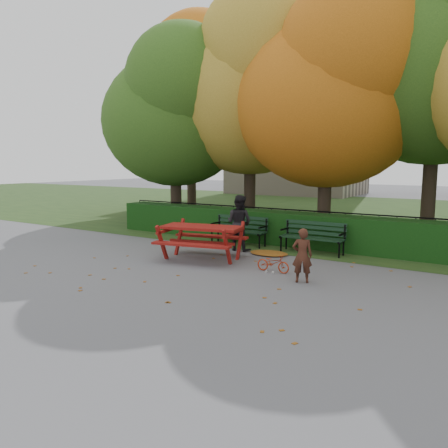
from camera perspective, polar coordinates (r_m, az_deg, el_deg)
The scene contains 17 objects.
ground at distance 9.90m, azimuth -2.46°, elevation -6.76°, with size 90.00×90.00×0.00m, color slate.
grass_strip at distance 22.65m, azimuth 18.38°, elevation 1.22°, with size 90.00×90.00×0.00m, color #203917.
building_left at distance 37.14m, azimuth 9.72°, elevation 15.60°, with size 10.00×7.00×15.00m, color tan.
hedge at distance 13.65m, azimuth 8.46°, elevation -0.60°, with size 13.00×0.90×1.00m, color black.
iron_fence at distance 14.37m, azimuth 9.78°, elevation -0.05°, with size 14.00×0.04×1.02m.
tree_a at distance 17.27m, azimuth -6.11°, elevation 14.61°, with size 5.88×5.60×7.48m.
tree_b at distance 16.85m, azimuth 4.16°, elevation 17.83°, with size 6.72×6.40×8.79m.
tree_c at distance 14.74m, azimuth 14.36°, elevation 16.75°, with size 6.30×6.00×8.00m.
tree_f at distance 21.47m, azimuth -4.00°, elevation 16.48°, with size 6.93×6.60×9.19m.
bench_left at distance 13.54m, azimuth 2.04°, elevation -0.51°, with size 1.80×0.57×0.88m.
bench_right at distance 12.50m, azimuth 11.55°, elevation -1.37°, with size 1.80×0.57×0.88m.
picnic_table at distance 11.43m, azimuth -2.94°, elevation -1.24°, with size 2.37×2.07×1.01m.
leaf_pile at distance 12.18m, azimuth 5.89°, elevation -3.80°, with size 1.11×0.77×0.08m, color brown.
leaf_scatter at distance 10.13m, azimuth -1.48°, elevation -6.37°, with size 9.00×5.70×0.01m, color brown, non-canonical shape.
child at distance 9.37m, azimuth 10.18°, elevation -4.06°, with size 0.43×0.28×1.17m, color #412014.
adult at distance 12.58m, azimuth 1.98°, elevation 0.16°, with size 0.78×0.61×1.61m, color black.
bicycle at distance 10.24m, azimuth 6.44°, elevation -5.07°, with size 0.29×0.82×0.43m, color #A2290F.
Camera 1 is at (5.52, -7.82, 2.52)m, focal length 35.00 mm.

